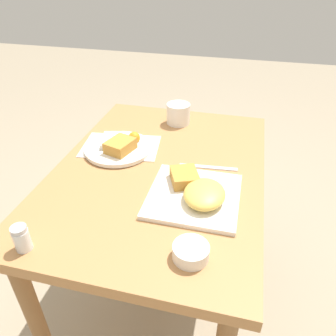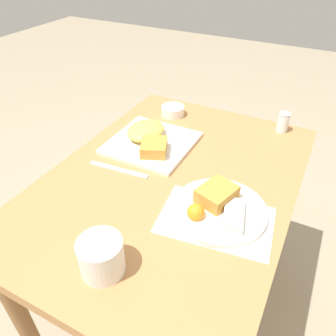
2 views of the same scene
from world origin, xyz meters
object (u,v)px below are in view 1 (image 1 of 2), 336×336
Objects in this scene: plate_oval_far at (119,146)px; coffee_mug at (178,114)px; plate_square_near at (196,193)px; sauce_ramekin at (191,252)px; salt_shaker at (22,239)px; butter_knife at (208,167)px.

coffee_mug is at bearing -29.68° from plate_oval_far.
coffee_mug is (0.48, 0.16, 0.02)m from plate_square_near.
sauce_ramekin is at bearing -141.10° from plate_oval_far.
plate_oval_far is 3.48× the size of salt_shaker.
sauce_ramekin is (-0.22, -0.03, -0.00)m from plate_square_near.
butter_knife is at bearing 1.96° from sauce_ramekin.
coffee_mug is at bearing 18.52° from plate_square_near.
butter_knife is at bearing -95.58° from plate_oval_far.
coffee_mug reaches higher than butter_knife.
plate_square_near is 2.99× the size of sauce_ramekin.
plate_square_near is at bearing -161.48° from coffee_mug.
plate_oval_far is at bearing 57.52° from plate_square_near.
plate_square_near is at bearing -52.02° from salt_shaker.
sauce_ramekin is at bearing -173.55° from plate_square_near.
salt_shaker is (-0.07, 0.40, 0.01)m from sauce_ramekin.
coffee_mug is (0.70, 0.18, 0.02)m from sauce_ramekin.
coffee_mug is at bearing -15.57° from salt_shaker.
coffee_mug is (0.77, -0.21, 0.01)m from salt_shaker.
plate_square_near is 0.47m from salt_shaker.
plate_oval_far reaches higher than butter_knife.
salt_shaker reaches higher than plate_square_near.
sauce_ramekin reaches higher than butter_knife.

